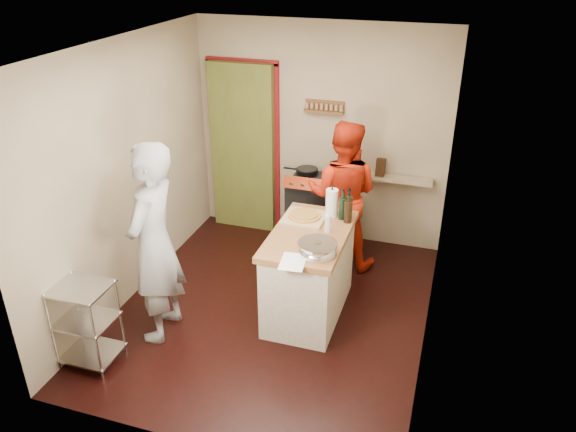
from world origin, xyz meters
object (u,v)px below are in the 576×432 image
at_px(island, 309,271).
at_px(person_stripe, 154,244).
at_px(stove, 315,212).
at_px(wire_shelving, 86,321).
at_px(person_red, 342,195).

bearing_deg(island, person_stripe, -149.99).
distance_m(stove, wire_shelving, 2.94).
xyz_separation_m(stove, island, (0.30, -1.32, 0.03)).
distance_m(wire_shelving, island, 2.08).
bearing_deg(person_red, island, 85.73).
height_order(stove, island, island).
bearing_deg(stove, island, -77.22).
bearing_deg(island, wire_shelving, -141.38).
xyz_separation_m(island, person_stripe, (-1.24, -0.72, 0.47)).
height_order(stove, wire_shelving, stove).
bearing_deg(person_stripe, wire_shelving, -37.77).
xyz_separation_m(person_stripe, person_red, (1.32, 1.76, -0.10)).
height_order(stove, person_stripe, person_stripe).
bearing_deg(stove, wire_shelving, -116.85).
relative_size(wire_shelving, island, 0.61).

